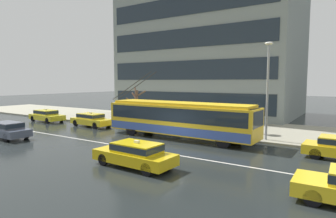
# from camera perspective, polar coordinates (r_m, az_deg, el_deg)

# --- Properties ---
(ground_plane) EXTENTS (160.00, 160.00, 0.00)m
(ground_plane) POSITION_cam_1_polar(r_m,az_deg,el_deg) (19.41, -1.42, -7.58)
(ground_plane) COLOR #202525
(sidewalk_slab) EXTENTS (80.00, 10.00, 0.14)m
(sidewalk_slab) POSITION_cam_1_polar(r_m,az_deg,el_deg) (27.95, 10.20, -3.47)
(sidewalk_slab) COLOR gray
(sidewalk_slab) RESTS_ON ground_plane
(lane_centre_line) EXTENTS (72.00, 0.14, 0.01)m
(lane_centre_line) POSITION_cam_1_polar(r_m,az_deg,el_deg) (18.46, -3.56, -8.26)
(lane_centre_line) COLOR silver
(lane_centre_line) RESTS_ON ground_plane
(trolleybus) EXTENTS (12.87, 2.75, 5.21)m
(trolleybus) POSITION_cam_1_polar(r_m,az_deg,el_deg) (22.14, 2.31, -1.89)
(trolleybus) COLOR yellow
(trolleybus) RESTS_ON ground_plane
(taxi_oncoming_near) EXTENTS (4.51, 1.88, 1.39)m
(taxi_oncoming_near) POSITION_cam_1_polar(r_m,az_deg,el_deg) (15.04, -6.52, -8.74)
(taxi_oncoming_near) COLOR gold
(taxi_oncoming_near) RESTS_ON ground_plane
(taxi_far_behind) EXTENTS (4.48, 2.01, 1.39)m
(taxi_far_behind) POSITION_cam_1_polar(r_m,az_deg,el_deg) (34.12, -22.96, -1.14)
(taxi_far_behind) COLOR yellow
(taxi_far_behind) RESTS_ON ground_plane
(taxi_queued_behind_bus) EXTENTS (4.55, 2.00, 1.39)m
(taxi_queued_behind_bus) POSITION_cam_1_polar(r_m,az_deg,el_deg) (29.07, -14.99, -1.97)
(taxi_queued_behind_bus) COLOR yellow
(taxi_queued_behind_bus) RESTS_ON ground_plane
(private_car_oncoming) EXTENTS (4.33, 1.76, 1.26)m
(private_car_oncoming) POSITION_cam_1_polar(r_m,az_deg,el_deg) (25.51, -29.40, -3.53)
(private_car_oncoming) COLOR #4E566B
(private_car_oncoming) RESTS_ON ground_plane
(bus_shelter) EXTENTS (3.93, 1.89, 2.41)m
(bus_shelter) POSITION_cam_1_polar(r_m,az_deg,el_deg) (25.16, 5.50, 0.01)
(bus_shelter) COLOR gray
(bus_shelter) RESTS_ON sidewalk_slab
(pedestrian_at_shelter) EXTENTS (1.31, 1.31, 1.92)m
(pedestrian_at_shelter) POSITION_cam_1_polar(r_m,az_deg,el_deg) (22.71, 13.34, -1.55)
(pedestrian_at_shelter) COLOR navy
(pedestrian_at_shelter) RESTS_ON sidewalk_slab
(pedestrian_approaching_curb) EXTENTS (1.36, 1.36, 1.97)m
(pedestrian_approaching_curb) POSITION_cam_1_polar(r_m,az_deg,el_deg) (26.98, 1.47, -0.21)
(pedestrian_approaching_curb) COLOR #4B504D
(pedestrian_approaching_curb) RESTS_ON sidewalk_slab
(pedestrian_walking_past) EXTENTS (1.14, 1.14, 2.02)m
(pedestrian_walking_past) POSITION_cam_1_polar(r_m,az_deg,el_deg) (24.46, 16.88, -0.87)
(pedestrian_walking_past) COLOR black
(pedestrian_walking_past) RESTS_ON sidewalk_slab
(street_lamp) EXTENTS (0.60, 0.32, 7.06)m
(street_lamp) POSITION_cam_1_polar(r_m,az_deg,el_deg) (21.98, 19.18, 4.93)
(street_lamp) COLOR gray
(street_lamp) RESTS_ON sidewalk_slab
(street_tree_bare) EXTENTS (1.87, 1.51, 3.67)m
(street_tree_bare) POSITION_cam_1_polar(r_m,az_deg,el_deg) (29.98, -6.32, 1.09)
(street_tree_bare) COLOR brown
(street_tree_bare) RESTS_ON sidewalk_slab
(office_tower_corner_left) EXTENTS (22.62, 14.95, 29.86)m
(office_tower_corner_left) POSITION_cam_1_polar(r_m,az_deg,el_deg) (41.67, 8.69, 20.11)
(office_tower_corner_left) COLOR gray
(office_tower_corner_left) RESTS_ON ground_plane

